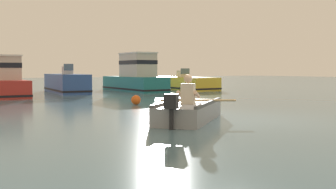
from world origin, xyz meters
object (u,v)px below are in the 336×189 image
Objects in this scene: rowboat_with_person at (190,111)px; moored_boat_teal at (135,77)px; moored_boat_blue at (66,84)px; mooring_buoy at (136,100)px; moored_boat_yellow at (179,83)px; moored_boat_red at (1,81)px.

moored_boat_teal is (5.65, 13.73, 0.61)m from rowboat_with_person.
rowboat_with_person is at bearing -112.38° from moored_boat_teal.
moored_boat_blue is 15.11× the size of mooring_buoy.
moored_boat_blue is (1.42, 14.17, 0.26)m from rowboat_with_person.
moored_boat_yellow is at bearing 48.55° from mooring_buoy.
moored_boat_blue reaches higher than rowboat_with_person.
moored_boat_yellow is 12.38m from mooring_buoy.
moored_boat_teal is (7.90, 0.49, 0.12)m from moored_boat_red.
moored_boat_teal reaches higher than moored_boat_red.
moored_boat_teal is at bearing -172.81° from moored_boat_yellow.
moored_boat_blue is at bearing 174.10° from moored_boat_teal.
mooring_buoy is (3.26, -8.34, -0.56)m from moored_boat_red.
moored_boat_yellow is (7.80, 0.01, -0.12)m from moored_boat_blue.
moored_boat_red reaches higher than moored_boat_blue.
moored_boat_teal is at bearing 3.56° from moored_boat_red.
moored_boat_red reaches higher than mooring_buoy.
moored_boat_blue reaches higher than moored_boat_yellow.
moored_boat_red is at bearing 99.63° from rowboat_with_person.
moored_boat_red reaches higher than moored_boat_yellow.
rowboat_with_person is at bearing -101.73° from mooring_buoy.
moored_boat_blue is 9.28m from mooring_buoy.
moored_boat_blue is (3.66, 0.93, -0.23)m from moored_boat_red.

